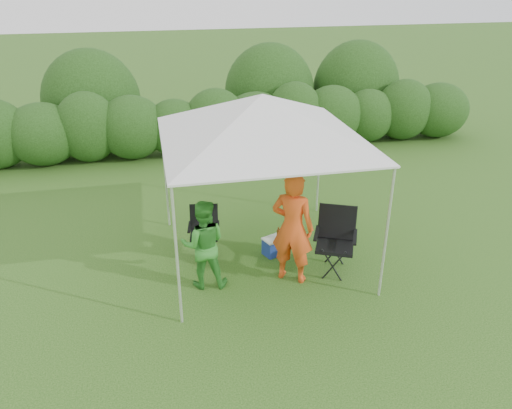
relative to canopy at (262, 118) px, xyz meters
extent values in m
plane|color=#3A6620|center=(0.00, -0.50, -2.46)|extent=(70.00, 70.00, 0.00)
cylinder|color=#382616|center=(-5.40, 5.50, -2.31)|extent=(0.12, 0.12, 0.30)
ellipsoid|color=#244C17|center=(-4.32, 5.50, -1.67)|extent=(1.80, 1.53, 1.57)
cylinder|color=#382616|center=(-4.32, 5.50, -2.31)|extent=(0.12, 0.12, 0.30)
ellipsoid|color=#244C17|center=(-3.24, 5.50, -1.56)|extent=(1.57, 1.34, 1.80)
cylinder|color=#382616|center=(-3.24, 5.50, -2.31)|extent=(0.12, 0.12, 0.30)
ellipsoid|color=#244C17|center=(-2.16, 5.50, -1.64)|extent=(1.72, 1.47, 1.65)
cylinder|color=#382616|center=(-2.16, 5.50, -2.31)|extent=(0.12, 0.12, 0.30)
ellipsoid|color=#244C17|center=(-1.08, 5.50, -1.71)|extent=(1.50, 1.28, 1.50)
cylinder|color=#382616|center=(-1.08, 5.50, -2.31)|extent=(0.12, 0.12, 0.30)
ellipsoid|color=#244C17|center=(0.00, 5.50, -1.60)|extent=(1.65, 1.40, 1.73)
cylinder|color=#382616|center=(0.00, 5.50, -2.31)|extent=(0.12, 0.12, 0.30)
ellipsoid|color=#244C17|center=(1.08, 5.50, -1.67)|extent=(1.80, 1.53, 1.57)
cylinder|color=#382616|center=(1.08, 5.50, -2.31)|extent=(0.12, 0.12, 0.30)
ellipsoid|color=#244C17|center=(2.16, 5.50, -1.56)|extent=(1.58, 1.34, 1.80)
cylinder|color=#382616|center=(2.16, 5.50, -2.31)|extent=(0.12, 0.12, 0.30)
ellipsoid|color=#244C17|center=(3.24, 5.50, -1.64)|extent=(1.72, 1.47, 1.65)
cylinder|color=#382616|center=(3.24, 5.50, -2.31)|extent=(0.12, 0.12, 0.30)
ellipsoid|color=#244C17|center=(4.32, 5.50, -1.71)|extent=(1.50, 1.28, 1.50)
cylinder|color=#382616|center=(4.32, 5.50, -2.31)|extent=(0.12, 0.12, 0.30)
ellipsoid|color=#244C17|center=(5.40, 5.50, -1.60)|extent=(1.65, 1.40, 1.73)
cylinder|color=#382616|center=(5.40, 5.50, -2.31)|extent=(0.12, 0.12, 0.30)
ellipsoid|color=#244C17|center=(6.48, 5.50, -1.67)|extent=(1.80, 1.53, 1.57)
cylinder|color=#382616|center=(6.48, 5.50, -2.31)|extent=(0.12, 0.12, 0.30)
cylinder|color=silver|center=(-1.50, -1.50, -1.41)|extent=(0.04, 0.04, 2.10)
cylinder|color=silver|center=(1.50, -1.50, -1.41)|extent=(0.04, 0.04, 2.10)
cylinder|color=silver|center=(-1.50, 1.50, -1.41)|extent=(0.04, 0.04, 2.10)
cylinder|color=silver|center=(1.50, 1.50, -1.41)|extent=(0.04, 0.04, 2.10)
cube|color=white|center=(0.00, 0.00, -0.35)|extent=(3.10, 3.10, 0.03)
pyramid|color=white|center=(0.00, 0.00, 0.02)|extent=(3.10, 3.10, 0.70)
cube|color=black|center=(1.05, -0.72, -1.99)|extent=(0.76, 0.74, 0.06)
cube|color=black|center=(1.15, -0.49, -1.67)|extent=(0.60, 0.39, 0.56)
cube|color=black|center=(0.77, -0.59, -1.78)|extent=(0.26, 0.48, 0.03)
cube|color=black|center=(1.33, -0.84, -1.78)|extent=(0.26, 0.48, 0.03)
cylinder|color=black|center=(0.72, -0.84, -2.22)|extent=(0.03, 0.03, 0.48)
cylinder|color=black|center=(1.17, -1.05, -2.22)|extent=(0.03, 0.03, 0.48)
cylinder|color=black|center=(0.92, -0.39, -2.22)|extent=(0.03, 0.03, 0.48)
cylinder|color=black|center=(1.38, -0.59, -2.22)|extent=(0.03, 0.03, 0.48)
cube|color=black|center=(-0.96, 0.27, -2.08)|extent=(0.53, 0.50, 0.05)
cube|color=black|center=(-0.93, 0.47, -1.83)|extent=(0.48, 0.20, 0.45)
cube|color=black|center=(-1.20, 0.31, -1.92)|extent=(0.11, 0.40, 0.03)
cube|color=black|center=(-0.71, 0.24, -1.92)|extent=(0.11, 0.40, 0.03)
cylinder|color=black|center=(-1.18, 0.11, -2.27)|extent=(0.02, 0.02, 0.38)
cylinder|color=black|center=(-0.79, 0.05, -2.27)|extent=(0.02, 0.02, 0.38)
cylinder|color=black|center=(-1.12, 0.50, -2.27)|extent=(0.02, 0.02, 0.38)
cylinder|color=black|center=(-0.73, 0.44, -2.27)|extent=(0.02, 0.02, 0.38)
imported|color=#F9521C|center=(0.31, -0.76, -1.55)|extent=(0.80, 0.73, 1.83)
imported|color=green|center=(-1.06, -0.64, -1.74)|extent=(0.77, 0.64, 1.45)
cube|color=navy|center=(0.23, 0.02, -2.32)|extent=(0.43, 0.37, 0.29)
cube|color=silver|center=(0.23, 0.02, -2.16)|extent=(0.45, 0.39, 0.03)
cylinder|color=#592D0C|center=(0.29, -0.02, -2.03)|extent=(0.06, 0.06, 0.23)
cone|color=yellow|center=(3.20, 3.87, -2.31)|extent=(0.37, 0.37, 0.31)
sphere|color=blue|center=(3.51, 3.66, -2.34)|extent=(0.25, 0.25, 0.25)
camera|label=1|loc=(-1.67, -7.25, 2.09)|focal=35.00mm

